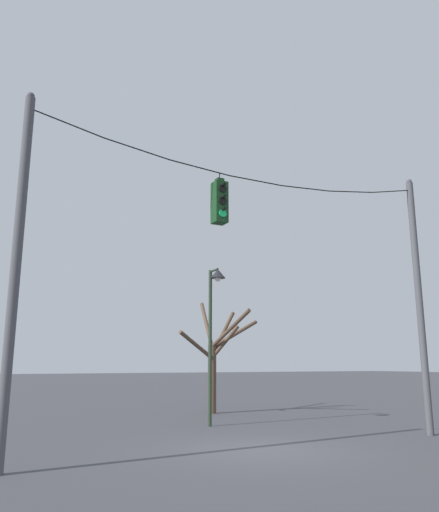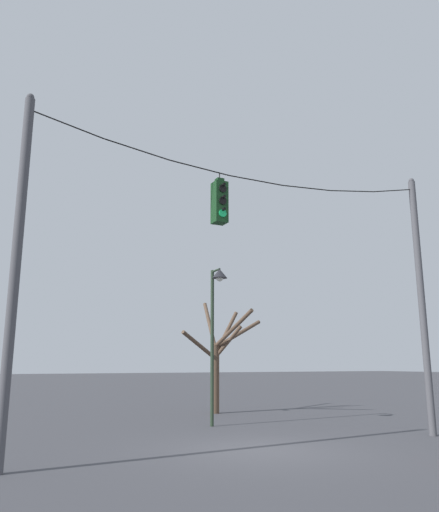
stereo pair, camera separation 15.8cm
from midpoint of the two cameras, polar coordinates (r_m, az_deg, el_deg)
ground_plane at (r=12.77m, az=4.94°, el=-21.28°), size 200.00×200.00×0.00m
utility_pole_left at (r=10.90m, az=-21.93°, el=-1.40°), size 0.21×0.21×7.82m
utility_pole_right at (r=16.37m, az=22.35°, el=-4.71°), size 0.21×0.21×7.82m
span_wire at (r=13.48m, az=4.60°, el=9.48°), size 11.47×0.03×0.70m
traffic_light_over_intersection at (r=12.64m, az=0.36°, el=6.18°), size 0.34×0.58×1.33m
street_lamp at (r=17.09m, az=-0.09°, el=-5.58°), size 0.52×0.90×5.24m
bare_tree at (r=21.63m, az=0.13°, el=-11.37°), size 4.04×4.00×4.80m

